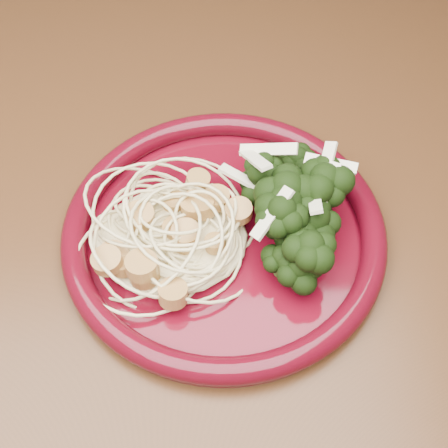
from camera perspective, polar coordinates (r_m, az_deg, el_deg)
dining_table at (r=0.60m, az=-5.67°, el=-4.39°), size 1.20×0.80×0.75m
dinner_plate at (r=0.49m, az=0.00°, el=-0.73°), size 0.29×0.29×0.02m
spaghetti_pile at (r=0.48m, az=-4.88°, el=-0.81°), size 0.13×0.12×0.03m
scallop_cluster at (r=0.46m, az=-5.16°, el=1.57°), size 0.13×0.13×0.04m
broccoli_pile at (r=0.48m, az=5.94°, el=1.61°), size 0.10×0.15×0.05m
onion_garnish at (r=0.46m, az=6.26°, el=3.93°), size 0.07×0.10×0.05m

